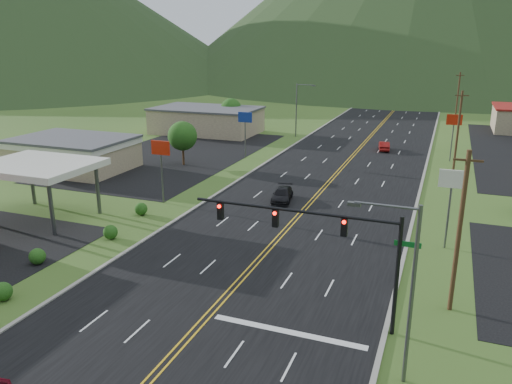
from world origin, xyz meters
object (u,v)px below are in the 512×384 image
(traffic_signal, at_px, (326,236))
(streetlight_east, at_px, (406,283))
(car_dark_mid, at_px, (282,195))
(car_red_far, at_px, (384,146))
(streetlight_west, at_px, (298,106))
(gas_canopy, at_px, (37,167))

(traffic_signal, distance_m, streetlight_east, 6.17)
(car_dark_mid, bearing_deg, traffic_signal, -75.49)
(car_red_far, bearing_deg, car_dark_mid, 67.41)
(traffic_signal, relative_size, streetlight_west, 1.46)
(streetlight_west, relative_size, car_dark_mid, 1.96)
(streetlight_east, bearing_deg, streetlight_west, 110.86)
(streetlight_west, relative_size, car_red_far, 2.18)
(traffic_signal, xyz_separation_m, streetlight_west, (-18.16, 56.00, -0.15))
(traffic_signal, distance_m, gas_canopy, 29.59)
(car_red_far, bearing_deg, traffic_signal, 83.29)
(streetlight_east, bearing_deg, gas_canopy, 160.12)
(streetlight_west, bearing_deg, car_dark_mid, -75.92)
(traffic_signal, xyz_separation_m, gas_canopy, (-28.48, 8.00, -0.46))
(streetlight_east, height_order, car_dark_mid, streetlight_east)
(streetlight_east, relative_size, car_red_far, 2.18)
(streetlight_west, bearing_deg, streetlight_east, -69.14)
(traffic_signal, height_order, streetlight_west, streetlight_west)
(gas_canopy, relative_size, car_dark_mid, 2.18)
(traffic_signal, height_order, gas_canopy, traffic_signal)
(streetlight_east, xyz_separation_m, car_red_far, (-7.51, 53.77, -4.50))
(streetlight_east, height_order, car_red_far, streetlight_east)
(streetlight_east, relative_size, streetlight_west, 1.00)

